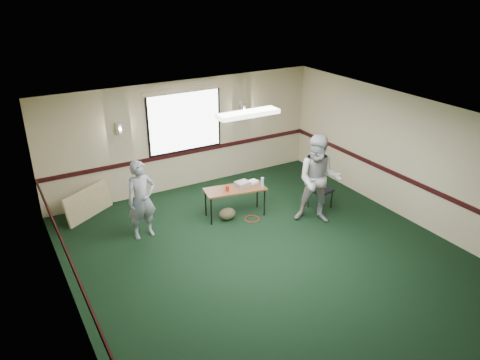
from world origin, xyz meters
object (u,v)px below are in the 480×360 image
folding_table (235,190)px  projector (242,184)px  person_left (142,200)px  conference_chair (318,185)px  person_right (319,180)px

folding_table → projector: size_ratio=4.83×
person_left → projector: bearing=-7.5°
projector → conference_chair: (1.66, -0.58, -0.18)m
projector → conference_chair: conference_chair is taller
conference_chair → person_right: (-0.44, -0.54, 0.45)m
projector → person_left: (-2.26, 0.14, 0.11)m
conference_chair → person_left: person_left is taller
projector → person_left: person_left is taller
person_left → person_right: size_ratio=0.84×
projector → person_left: 2.26m
folding_table → projector: (0.21, 0.04, 0.10)m
folding_table → conference_chair: 1.95m
folding_table → person_right: bearing=-27.4°
person_left → person_right: bearing=-23.9°
person_right → conference_chair: bearing=89.0°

